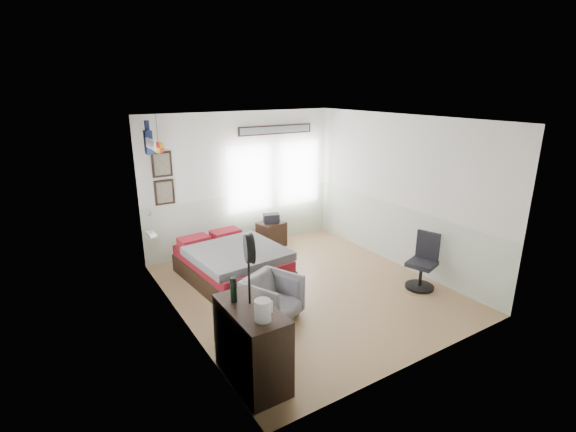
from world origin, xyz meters
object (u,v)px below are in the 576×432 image
(bed, at_px, (232,263))
(armchair, at_px, (273,298))
(nightstand, at_px, (271,234))
(task_chair, at_px, (423,266))
(dresser, at_px, (252,344))

(bed, distance_m, armchair, 1.42)
(armchair, bearing_deg, nightstand, 35.87)
(nightstand, bearing_deg, bed, -154.17)
(task_chair, bearing_deg, bed, 125.37)
(bed, distance_m, nightstand, 1.67)
(bed, relative_size, task_chair, 2.19)
(bed, xyz_separation_m, task_chair, (2.51, -1.88, 0.08))
(dresser, distance_m, nightstand, 4.07)
(task_chair, bearing_deg, armchair, 152.05)
(bed, height_order, nightstand, bed)
(dresser, bearing_deg, armchair, 49.97)
(armchair, distance_m, nightstand, 2.78)
(nightstand, bearing_deg, task_chair, -78.85)
(nightstand, distance_m, task_chair, 3.11)
(armchair, relative_size, task_chair, 0.75)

